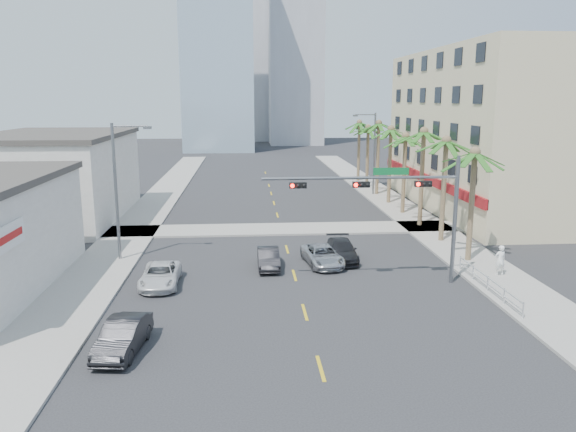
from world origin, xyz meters
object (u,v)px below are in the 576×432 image
object	(u,v)px
car_lane_center	(323,255)
car_lane_left	(268,258)
car_parked_mid	(123,336)
traffic_signal_mast	(401,198)
car_parked_far	(160,275)
pedestrian	(500,260)
car_lane_right	(342,250)

from	to	relation	value
car_lane_center	car_lane_left	bearing A→B (deg)	178.90
car_lane_left	car_parked_mid	bearing A→B (deg)	-120.35
traffic_signal_mast	car_parked_far	xyz separation A→B (m)	(-13.58, 0.74, -4.44)
car_parked_far	pedestrian	size ratio (longest dim) A/B	2.44
traffic_signal_mast	car_lane_center	size ratio (longest dim) A/B	2.47
traffic_signal_mast	car_parked_mid	world-z (taller)	traffic_signal_mast
traffic_signal_mast	pedestrian	size ratio (longest dim) A/B	6.05
car_lane_right	traffic_signal_mast	bearing A→B (deg)	-62.83
car_lane_center	car_lane_right	distance (m)	1.71
car_parked_mid	car_parked_far	distance (m)	8.56
car_lane_center	car_parked_far	bearing A→B (deg)	-168.55
pedestrian	car_parked_far	bearing A→B (deg)	-8.15
car_parked_mid	car_lane_center	xyz separation A→B (m)	(10.12, 11.92, -0.06)
car_parked_far	pedestrian	xyz separation A→B (m)	(19.99, -0.02, 0.45)
car_parked_far	car_lane_left	xyz separation A→B (m)	(6.30, 2.97, 0.00)
car_lane_right	pedestrian	xyz separation A→B (m)	(8.79, -4.36, 0.40)
traffic_signal_mast	car_parked_mid	distance (m)	16.54
traffic_signal_mast	car_parked_far	size ratio (longest dim) A/B	2.48
car_parked_mid	car_lane_left	bearing A→B (deg)	66.85
traffic_signal_mast	car_parked_far	world-z (taller)	traffic_signal_mast
car_lane_right	car_parked_mid	bearing A→B (deg)	-129.72
pedestrian	car_lane_right	bearing A→B (deg)	-34.50
car_lane_center	car_lane_right	xyz separation A→B (m)	(1.40, 0.98, 0.04)
traffic_signal_mast	car_parked_mid	size ratio (longest dim) A/B	2.66
car_lane_center	pedestrian	xyz separation A→B (m)	(10.19, -3.38, 0.44)
car_parked_far	pedestrian	world-z (taller)	pedestrian
car_lane_left	pedestrian	xyz separation A→B (m)	(13.69, -2.99, 0.44)
car_parked_far	car_lane_center	world-z (taller)	car_lane_center
car_lane_left	car_lane_right	bearing A→B (deg)	15.21
car_parked_far	car_lane_left	world-z (taller)	car_lane_left
traffic_signal_mast	car_parked_mid	bearing A→B (deg)	-150.68
car_parked_far	car_lane_right	xyz separation A→B (m)	(11.20, 4.35, 0.04)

